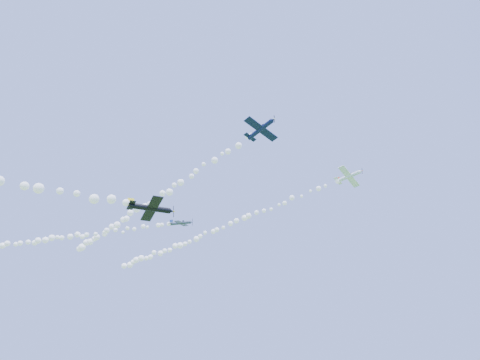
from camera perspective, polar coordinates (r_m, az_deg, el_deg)
The scene contains 7 objects.
plane_white at distance 92.63m, azimuth 15.24°, elevation 0.51°, with size 6.77×6.90×2.29m.
smoke_trail_white at distance 115.16m, azimuth -4.39°, elevation -7.44°, with size 83.05×15.42×2.88m, color white, non-canonical shape.
plane_navy at distance 76.43m, azimuth 3.01°, elevation 7.27°, with size 7.31×7.70×2.04m.
smoke_trail_navy at distance 104.57m, azimuth -13.53°, elevation -3.71°, with size 76.47×22.27×2.87m, color white, non-canonical shape.
plane_grey at distance 103.37m, azimuth -8.37°, elevation -6.07°, with size 6.32×6.58×2.11m.
smoke_trail_grey at distance 119.81m, azimuth -24.13°, elevation -7.49°, with size 62.08×22.39×2.96m, color white, non-canonical shape.
plane_black at distance 68.72m, azimuth -12.50°, elevation -3.95°, with size 8.03×7.60×2.17m.
Camera 1 is at (39.78, -61.20, 2.00)m, focal length 30.00 mm.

